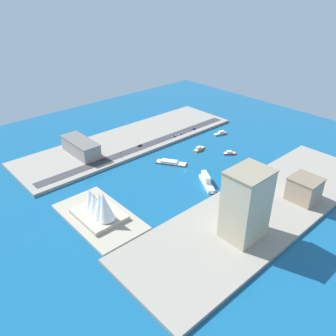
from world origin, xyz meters
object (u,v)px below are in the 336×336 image
at_px(hatchback_blue, 194,129).
at_px(traffic_light_waterfront, 121,154).
at_px(sedan_silver, 174,136).
at_px(suv_black, 140,145).
at_px(tugboat_red, 230,153).
at_px(van_white, 180,134).
at_px(apartment_midrise_tan, 304,189).
at_px(yacht_sleek_gray, 220,133).
at_px(barge_flat_brown, 171,162).
at_px(carpark_squat_concrete, 81,147).
at_px(pickup_red, 104,159).
at_px(office_block_beige, 246,204).
at_px(ferry_white_commuter, 207,181).
at_px(opera_landmark, 99,206).
at_px(water_taxi_orange, 199,149).

distance_m(hatchback_blue, traffic_light_waterfront, 101.73).
bearing_deg(sedan_silver, suv_black, 82.41).
relative_size(tugboat_red, van_white, 2.33).
distance_m(apartment_midrise_tan, traffic_light_waterfront, 162.08).
xyz_separation_m(yacht_sleek_gray, barge_flat_brown, (-12.96, 86.21, -0.21)).
xyz_separation_m(carpark_squat_concrete, pickup_red, (-24.74, -9.02, -6.30)).
xyz_separation_m(yacht_sleek_gray, office_block_beige, (-121.08, 120.87, 25.30)).
relative_size(ferry_white_commuter, opera_landmark, 0.76).
xyz_separation_m(carpark_squat_concrete, sedan_silver, (-29.98, -93.68, -6.34)).
xyz_separation_m(water_taxi_orange, carpark_squat_concrete, (67.38, 93.85, 8.32)).
height_order(water_taxi_orange, opera_landmark, opera_landmark).
relative_size(water_taxi_orange, traffic_light_waterfront, 2.35).
relative_size(ferry_white_commuter, yacht_sleek_gray, 1.62).
relative_size(office_block_beige, hatchback_blue, 9.91).
relative_size(yacht_sleek_gray, traffic_light_waterfront, 2.62).
bearing_deg(office_block_beige, barge_flat_brown, -17.77).
height_order(hatchback_blue, opera_landmark, opera_landmark).
relative_size(barge_flat_brown, suv_black, 5.60).
xyz_separation_m(office_block_beige, sedan_silver, (147.11, -74.78, -23.24)).
bearing_deg(barge_flat_brown, tugboat_red, -113.44).
bearing_deg(suv_black, sedan_silver, -97.59).
xyz_separation_m(ferry_white_commuter, sedan_silver, (86.11, -42.51, 0.42)).
relative_size(tugboat_red, suv_black, 2.35).
relative_size(tugboat_red, water_taxi_orange, 0.78).
bearing_deg(water_taxi_orange, carpark_squat_concrete, 54.32).
xyz_separation_m(ferry_white_commuter, traffic_light_waterfront, (82.44, 28.22, 3.84)).
relative_size(barge_flat_brown, pickup_red, 5.67).
relative_size(office_block_beige, sedan_silver, 10.43).
xyz_separation_m(ferry_white_commuter, pickup_red, (91.35, 42.15, 0.46)).
xyz_separation_m(pickup_red, van_white, (-5.55, -94.43, -0.01)).
height_order(van_white, traffic_light_waterfront, traffic_light_waterfront).
relative_size(van_white, suv_black, 1.01).
distance_m(tugboat_red, van_white, 63.43).
height_order(apartment_midrise_tan, suv_black, apartment_midrise_tan).
bearing_deg(water_taxi_orange, apartment_midrise_tan, 176.41).
relative_size(ferry_white_commuter, sedan_silver, 5.97).
height_order(apartment_midrise_tan, sedan_silver, apartment_midrise_tan).
bearing_deg(van_white, traffic_light_waterfront, 92.38).
relative_size(ferry_white_commuter, office_block_beige, 0.57).
relative_size(tugboat_red, opera_landmark, 0.32).
relative_size(office_block_beige, suv_black, 9.58).
distance_m(tugboat_red, barge_flat_brown, 61.33).
bearing_deg(barge_flat_brown, ferry_white_commuter, 177.10).
distance_m(water_taxi_orange, carpark_squat_concrete, 115.83).
relative_size(sedan_silver, traffic_light_waterfront, 0.71).
height_order(carpark_squat_concrete, hatchback_blue, carpark_squat_concrete).
bearing_deg(water_taxi_orange, van_white, -14.50).
bearing_deg(sedan_silver, office_block_beige, 153.05).
bearing_deg(pickup_red, ferry_white_commuter, -155.23).
bearing_deg(ferry_white_commuter, tugboat_red, -68.82).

